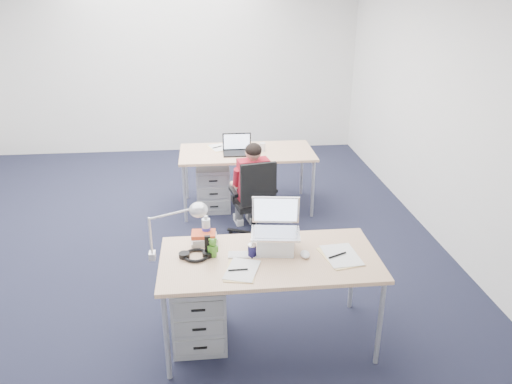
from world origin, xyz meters
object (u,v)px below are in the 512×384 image
drawer_pedestal_near (199,309)px  silver_laptop (276,227)px  can_koozie (252,250)px  cordless_phone (208,245)px  desk_lamp (169,230)px  book_stack (204,238)px  bear_figurine (213,247)px  desk_far (247,155)px  far_cup (263,147)px  desk_near (269,263)px  wireless_keyboard (244,255)px  computer_mouse (305,254)px  headphones (196,255)px  sunglasses (286,253)px  office_chair (254,216)px  water_bottle (206,228)px  dark_laptop (237,144)px  seated_person (250,187)px

drawer_pedestal_near → silver_laptop: (0.59, 0.04, 0.64)m
can_koozie → cordless_phone: bearing=170.0°
desk_lamp → drawer_pedestal_near: bearing=3.3°
book_stack → cordless_phone: size_ratio=1.25×
bear_figurine → cordless_phone: (-0.04, 0.02, 0.00)m
desk_far → book_stack: book_stack is taller
book_stack → can_koozie: bearing=-35.2°
far_cup → desk_near: bearing=-95.4°
book_stack → far_cup: bearing=72.5°
cordless_phone → wireless_keyboard: bearing=-11.6°
silver_laptop → cordless_phone: silver_laptop is taller
book_stack → far_cup: 2.38m
drawer_pedestal_near → book_stack: bearing=74.6°
desk_far → far_cup: far_cup is taller
can_koozie → desk_far: bearing=86.0°
drawer_pedestal_near → bear_figurine: bear_figurine is taller
desk_near → book_stack: (-0.47, 0.27, 0.09)m
computer_mouse → headphones: (-0.79, 0.08, 0.00)m
desk_far → wireless_keyboard: size_ratio=6.68×
bear_figurine → far_cup: 2.56m
desk_far → sunglasses: (0.08, -2.51, 0.06)m
computer_mouse → book_stack: size_ratio=0.56×
office_chair → headphones: (-0.59, -1.63, 0.49)m
silver_laptop → desk_near: bearing=-110.8°
water_bottle → bear_figurine: 0.26m
dark_laptop → far_cup: 0.33m
drawer_pedestal_near → far_cup: size_ratio=5.57×
silver_laptop → sunglasses: silver_laptop is taller
desk_near → computer_mouse: bearing=-3.4°
can_koozie → dark_laptop: bearing=88.6°
headphones → sunglasses: 0.66m
sunglasses → desk_lamp: 0.87m
cordless_phone → sunglasses: size_ratio=1.67×
water_bottle → cordless_phone: (0.01, -0.23, -0.03)m
desk_near → desk_lamp: (-0.72, 0.07, 0.27)m
bear_figurine → dark_laptop: (0.34, 2.38, 0.05)m
water_bottle → dark_laptop: (0.39, 2.13, 0.02)m
office_chair → desk_lamp: bearing=-126.1°
silver_laptop → wireless_keyboard: bearing=-159.4°
computer_mouse → desk_near: bearing=177.1°
office_chair → can_koozie: size_ratio=9.10×
bear_figurine → dark_laptop: size_ratio=0.45×
far_cup → office_chair: bearing=-102.6°
headphones → dark_laptop: (0.47, 2.38, 0.10)m
drawer_pedestal_near → dark_laptop: size_ratio=1.63×
headphones → water_bottle: (0.08, 0.25, 0.08)m
book_stack → dark_laptop: (0.40, 2.17, 0.08)m
desk_near → seated_person: bearing=89.1°
can_koozie → seated_person: bearing=85.1°
silver_laptop → book_stack: 0.57m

